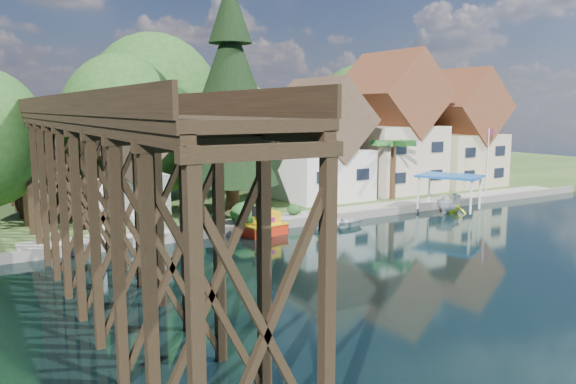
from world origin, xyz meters
name	(u,v)px	position (x,y,z in m)	size (l,w,h in m)	color
ground	(367,249)	(0.00, 0.00, 0.00)	(140.00, 140.00, 0.00)	black
bank	(178,183)	(0.00, 34.00, 0.25)	(140.00, 52.00, 0.50)	#334F1F
seawall	(343,217)	(4.00, 8.00, 0.31)	(60.00, 0.40, 0.62)	slate
promenade	(353,209)	(6.00, 9.30, 0.53)	(50.00, 2.60, 0.06)	gray
trestle_bridge	(79,171)	(-16.00, 5.17, 5.35)	(4.12, 44.18, 9.30)	black
house_left	(318,148)	(7.00, 16.00, 5.14)	(7.64, 8.64, 11.02)	silver
house_center	(389,132)	(16.00, 16.50, 6.42)	(8.65, 9.18, 13.89)	beige
house_right	(456,136)	(25.00, 16.00, 5.78)	(8.15, 8.64, 12.45)	#C0B289
shed	(126,176)	(-11.00, 14.50, 3.83)	(5.09, 5.40, 7.85)	silver
bg_trees	(233,124)	(1.00, 21.25, 7.29)	(49.90, 13.30, 10.57)	#382314
shrubs	(236,213)	(-4.60, 9.26, 1.23)	(15.76, 2.47, 1.70)	#163E18
conifer	(231,101)	(-2.81, 13.62, 9.28)	(7.41, 7.41, 18.24)	#382314
palm_tree	(393,145)	(12.37, 11.75, 5.47)	(5.10, 5.10, 5.70)	#382314
flagpole	(489,153)	(24.04, 10.81, 4.35)	(0.96, 0.29, 6.28)	white
tugboat	(266,226)	(-3.53, 6.81, 0.65)	(3.20, 2.05, 2.18)	#B6210C
boat_white_a	(338,221)	(2.46, 6.53, 0.43)	(2.95, 4.13, 0.86)	white
boat_canopy	(449,197)	(13.75, 6.23, 1.38)	(5.28, 5.99, 3.21)	silver
boat_yellow	(452,204)	(14.14, 6.19, 0.74)	(2.41, 2.80, 1.47)	#F9FA1B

